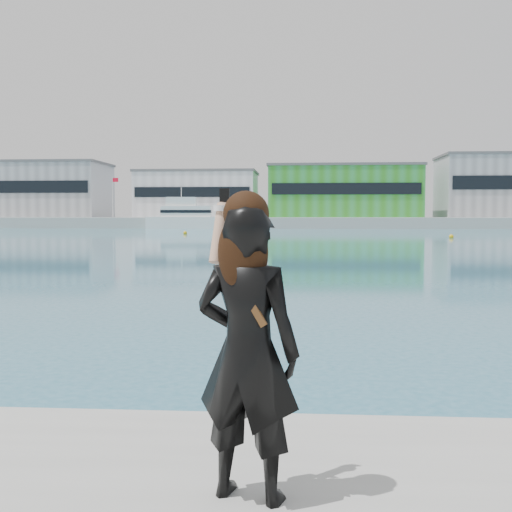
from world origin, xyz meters
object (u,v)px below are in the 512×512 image
(buoy_near, at_px, (451,238))
(motor_yacht, at_px, (189,217))
(woman, at_px, (247,343))
(buoy_far, at_px, (185,234))

(buoy_near, bearing_deg, motor_yacht, 129.45)
(motor_yacht, bearing_deg, woman, -85.82)
(motor_yacht, bearing_deg, buoy_near, -56.69)
(motor_yacht, distance_m, woman, 112.52)
(woman, bearing_deg, buoy_near, -87.63)
(buoy_far, height_order, woman, woman)
(woman, bearing_deg, motor_yacht, -63.54)
(buoy_near, distance_m, woman, 68.42)
(motor_yacht, height_order, woman, motor_yacht)
(buoy_near, relative_size, buoy_far, 1.00)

